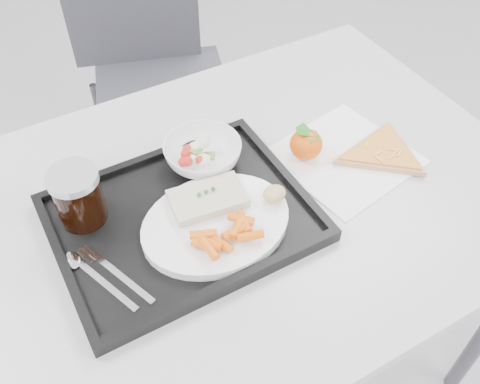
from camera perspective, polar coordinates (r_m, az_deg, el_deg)
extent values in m
cube|color=#A9A9AB|center=(1.02, -1.71, -1.62)|extent=(1.20, 0.80, 0.03)
cylinder|color=#47474C|center=(1.70, 9.25, 4.39)|extent=(0.04, 0.04, 0.72)
cube|color=#323239|center=(1.78, -8.20, 10.45)|extent=(0.53, 0.53, 0.04)
cylinder|color=#47474C|center=(1.76, -10.37, -0.56)|extent=(0.03, 0.03, 0.43)
cylinder|color=#47474C|center=(1.86, -0.12, 3.48)|extent=(0.03, 0.03, 0.43)
cylinder|color=#47474C|center=(2.02, -14.24, 6.06)|extent=(0.03, 0.03, 0.43)
cylinder|color=#47474C|center=(2.10, -5.00, 9.39)|extent=(0.03, 0.03, 0.43)
cube|color=black|center=(0.97, -6.19, -2.96)|extent=(0.45, 0.35, 0.01)
cube|color=black|center=(1.07, -10.04, 3.51)|extent=(0.45, 0.02, 0.01)
cube|color=black|center=(0.87, -1.52, -9.77)|extent=(0.45, 0.02, 0.01)
cube|color=black|center=(1.03, 4.67, 2.07)|extent=(0.02, 0.32, 0.01)
cube|color=black|center=(0.94, -18.36, -7.31)|extent=(0.02, 0.32, 0.01)
cylinder|color=white|center=(0.94, -2.59, -3.38)|extent=(0.27, 0.27, 0.02)
cube|color=beige|center=(0.96, -3.46, -0.69)|extent=(0.14, 0.10, 0.02)
sphere|color=#236B1C|center=(0.95, -4.39, -0.27)|extent=(0.01, 0.01, 0.01)
sphere|color=#236B1C|center=(0.95, -3.64, 0.03)|extent=(0.01, 0.01, 0.01)
sphere|color=#236B1C|center=(0.96, -2.89, 0.33)|extent=(0.01, 0.01, 0.01)
ellipsoid|color=tan|center=(0.96, 3.69, -0.18)|extent=(0.05, 0.05, 0.03)
imported|color=white|center=(1.05, -3.99, 4.15)|extent=(0.15, 0.15, 0.05)
cylinder|color=black|center=(0.97, -16.81, -0.66)|extent=(0.08, 0.08, 0.10)
cylinder|color=#A5A8AD|center=(0.93, -17.49, 1.48)|extent=(0.09, 0.09, 0.01)
cube|color=silver|center=(0.90, -14.19, -9.51)|extent=(0.06, 0.14, 0.00)
ellipsoid|color=silver|center=(0.94, -17.46, -6.95)|extent=(0.04, 0.05, 0.01)
cube|color=silver|center=(0.90, -12.52, -8.84)|extent=(0.06, 0.14, 0.00)
cube|color=silver|center=(0.95, -15.84, -6.40)|extent=(0.03, 0.04, 0.00)
cube|color=white|center=(1.11, 11.07, 3.65)|extent=(0.29, 0.28, 0.00)
ellipsoid|color=#DA8D00|center=(1.08, 7.06, 5.07)|extent=(0.08, 0.08, 0.06)
cube|color=#236B1C|center=(1.06, 7.21, 6.27)|extent=(0.03, 0.05, 0.02)
cube|color=#236B1C|center=(1.06, 7.21, 6.27)|extent=(0.05, 0.04, 0.02)
cylinder|color=tan|center=(1.13, 14.92, 4.06)|extent=(0.26, 0.26, 0.01)
cylinder|color=#C14E0B|center=(1.12, 15.00, 4.36)|extent=(0.23, 0.23, 0.00)
cube|color=#EABC47|center=(1.12, 15.94, 4.36)|extent=(0.02, 0.01, 0.00)
cube|color=#EABC47|center=(1.12, 16.61, 3.92)|extent=(0.02, 0.01, 0.00)
cube|color=#EABC47|center=(1.11, 15.90, 3.65)|extent=(0.02, 0.00, 0.00)
cube|color=#EABC47|center=(1.12, 16.27, 4.11)|extent=(0.02, 0.01, 0.00)
cube|color=#EABC47|center=(1.10, 14.48, 4.00)|extent=(0.02, 0.00, 0.00)
cube|color=#EABC47|center=(1.12, 13.38, 4.95)|extent=(0.02, 0.01, 0.00)
cube|color=#EABC47|center=(1.09, 14.56, 3.44)|extent=(0.00, 0.02, 0.00)
cylinder|color=orange|center=(0.90, -0.56, -4.25)|extent=(0.05, 0.02, 0.02)
cylinder|color=orange|center=(0.91, 0.44, -3.25)|extent=(0.02, 0.05, 0.02)
cylinder|color=orange|center=(0.89, 1.09, -4.72)|extent=(0.05, 0.03, 0.02)
cylinder|color=orange|center=(0.90, -0.30, -3.81)|extent=(0.05, 0.04, 0.02)
cylinder|color=orange|center=(0.92, 0.14, -2.91)|extent=(0.04, 0.04, 0.02)
cylinder|color=orange|center=(0.89, -2.06, -5.44)|extent=(0.03, 0.05, 0.02)
cylinder|color=orange|center=(0.90, -3.93, -4.52)|extent=(0.05, 0.03, 0.02)
cylinder|color=orange|center=(0.88, -3.33, -6.04)|extent=(0.02, 0.05, 0.02)
cylinder|color=orange|center=(0.89, -3.30, -5.41)|extent=(0.04, 0.05, 0.02)
cylinder|color=orange|center=(0.89, -3.73, -5.66)|extent=(0.04, 0.04, 0.02)
sphere|color=red|center=(1.02, -5.62, 3.27)|extent=(0.02, 0.02, 0.02)
sphere|color=red|center=(1.04, -5.63, 4.51)|extent=(0.02, 0.02, 0.02)
sphere|color=red|center=(1.01, -4.17, 3.34)|extent=(0.02, 0.02, 0.02)
sphere|color=red|center=(1.02, -6.07, 3.23)|extent=(0.02, 0.02, 0.02)
sphere|color=red|center=(1.03, -5.83, 4.02)|extent=(0.02, 0.02, 0.02)
ellipsoid|color=silver|center=(1.02, -3.81, 3.38)|extent=(0.03, 0.03, 0.02)
ellipsoid|color=silver|center=(1.06, -4.03, 5.33)|extent=(0.03, 0.03, 0.02)
ellipsoid|color=silver|center=(1.02, -3.93, 3.36)|extent=(0.03, 0.03, 0.02)
ellipsoid|color=silver|center=(1.04, -4.79, 4.67)|extent=(0.03, 0.03, 0.02)
cube|color=#56842B|center=(1.02, -3.27, 3.88)|extent=(0.03, 0.03, 0.00)
cube|color=#56842B|center=(1.02, -4.05, 3.81)|extent=(0.03, 0.03, 0.00)
cube|color=#56842B|center=(1.03, -4.78, 4.47)|extent=(0.03, 0.03, 0.00)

